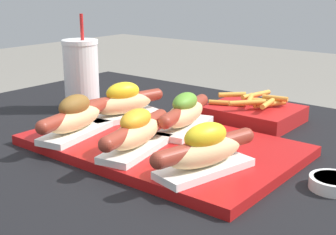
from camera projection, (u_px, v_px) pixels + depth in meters
serving_tray at (161, 145)px, 0.87m from camera, size 0.49×0.31×0.02m
hot_dog_0 at (75, 118)px, 0.88m from camera, size 0.09×0.20×0.08m
hot_dog_1 at (136, 133)px, 0.80m from camera, size 0.09×0.20×0.08m
hot_dog_2 at (205, 151)px, 0.71m from camera, size 0.10×0.20×0.08m
hot_dog_3 at (123, 103)px, 0.99m from camera, size 0.10×0.20×0.08m
hot_dog_4 at (185, 113)px, 0.91m from camera, size 0.10×0.20×0.08m
sauce_bowl at (333, 182)px, 0.70m from camera, size 0.07×0.07×0.02m
drink_cup at (81, 75)px, 1.11m from camera, size 0.08×0.08×0.23m
fries_basket at (254, 113)px, 1.04m from camera, size 0.19×0.17×0.06m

